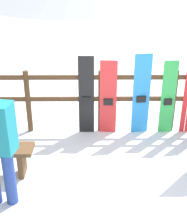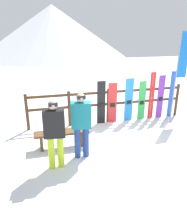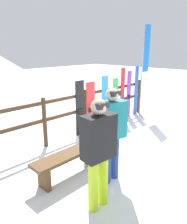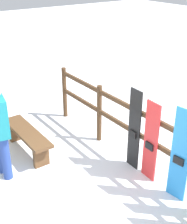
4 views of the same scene
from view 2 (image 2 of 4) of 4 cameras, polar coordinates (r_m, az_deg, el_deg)
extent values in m
plane|color=white|center=(6.38, 8.32, -8.03)|extent=(40.00, 40.00, 0.00)
cone|color=silver|center=(28.87, -10.62, 20.02)|extent=(18.00, 18.00, 6.00)
cylinder|color=#4C331E|center=(7.21, -16.99, -0.10)|extent=(0.10, 0.10, 1.20)
cylinder|color=#4C331E|center=(7.26, -6.34, 0.83)|extent=(0.10, 0.10, 1.20)
cylinder|color=#4C331E|center=(7.55, 3.83, 1.69)|extent=(0.10, 0.10, 1.20)
cylinder|color=#4C331E|center=(8.06, 12.99, 2.41)|extent=(0.10, 0.10, 1.20)
cylinder|color=#4C331E|center=(8.75, 20.89, 2.99)|extent=(0.10, 0.10, 1.20)
cube|color=#4C331E|center=(7.53, 3.84, 2.12)|extent=(5.39, 0.05, 0.08)
cube|color=#4C331E|center=(7.41, 3.92, 5.20)|extent=(5.39, 0.05, 0.08)
cube|color=brown|center=(6.00, -8.34, -5.28)|extent=(1.47, 0.36, 0.06)
cube|color=brown|center=(6.08, -13.44, -7.74)|extent=(0.08, 0.29, 0.41)
cube|color=brown|center=(6.17, -3.11, -6.73)|extent=(0.08, 0.29, 0.41)
cylinder|color=navy|center=(5.50, -4.23, -7.99)|extent=(0.15, 0.15, 0.81)
cylinder|color=navy|center=(5.53, -2.01, -7.74)|extent=(0.15, 0.15, 0.81)
cube|color=teal|center=(5.21, -3.26, -0.81)|extent=(0.52, 0.35, 0.64)
sphere|color=#D8B293|center=(5.07, -3.36, 3.73)|extent=(0.22, 0.22, 0.22)
cube|color=black|center=(5.00, -3.22, 3.83)|extent=(0.20, 0.08, 0.08)
cylinder|color=#B7D826|center=(5.17, -10.94, -10.38)|extent=(0.15, 0.15, 0.80)
cylinder|color=#B7D826|center=(5.18, -8.58, -10.15)|extent=(0.15, 0.15, 0.80)
cube|color=black|center=(4.85, -10.26, -2.94)|extent=(0.49, 0.31, 0.63)
sphere|color=#D8B293|center=(4.70, -10.58, 1.84)|extent=(0.22, 0.22, 0.22)
cube|color=black|center=(4.63, -10.54, 1.91)|extent=(0.20, 0.08, 0.08)
cube|color=black|center=(7.37, 2.03, 2.44)|extent=(0.29, 0.03, 1.48)
cube|color=black|center=(7.37, 2.08, 1.82)|extent=(0.16, 0.04, 0.12)
cube|color=red|center=(7.51, 4.96, 2.37)|extent=(0.31, 0.04, 1.40)
cube|color=black|center=(7.50, 5.01, 1.80)|extent=(0.17, 0.04, 0.12)
cube|color=#288CE0|center=(7.70, 9.21, 3.11)|extent=(0.32, 0.06, 1.52)
cube|color=black|center=(7.70, 9.26, 2.51)|extent=(0.18, 0.05, 0.12)
cube|color=green|center=(7.93, 12.47, 2.92)|extent=(0.27, 0.04, 1.40)
cube|color=black|center=(7.92, 12.52, 2.38)|extent=(0.15, 0.04, 0.12)
cube|color=red|center=(8.04, 14.62, 4.08)|extent=(0.09, 0.02, 1.69)
cube|color=red|center=(8.09, 15.28, 4.12)|extent=(0.09, 0.02, 1.69)
cube|color=purple|center=(8.25, 17.09, 3.80)|extent=(0.26, 0.06, 1.57)
cube|color=black|center=(8.25, 17.13, 3.23)|extent=(0.15, 0.05, 0.12)
cube|color=blue|center=(8.45, 19.40, 4.34)|extent=(0.09, 0.02, 1.69)
cube|color=blue|center=(8.50, 19.99, 4.38)|extent=(0.09, 0.02, 1.69)
cylinder|color=#99999E|center=(8.09, 20.69, 8.37)|extent=(0.04, 0.04, 3.01)
cube|color=blue|center=(8.10, 22.56, 13.58)|extent=(0.36, 0.01, 1.50)
camera|label=1|loc=(2.56, 41.79, 12.58)|focal=50.00mm
camera|label=3|loc=(3.23, -47.25, 0.76)|focal=35.00mm
camera|label=4|loc=(6.41, 45.55, 17.78)|focal=50.00mm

